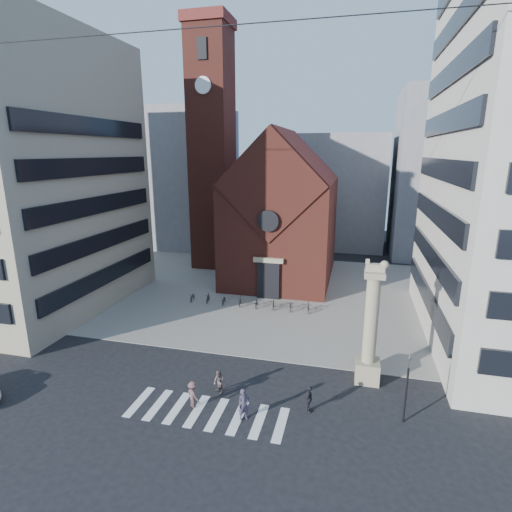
# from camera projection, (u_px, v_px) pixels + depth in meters

# --- Properties ---
(ground) EXTENTS (120.00, 120.00, 0.00)m
(ground) POSITION_uv_depth(u_px,v_px,m) (215.00, 384.00, 27.11)
(ground) COLOR black
(ground) RESTS_ON ground
(piazza) EXTENTS (46.00, 30.00, 0.05)m
(piazza) POSITION_uv_depth(u_px,v_px,m) (272.00, 292.00, 44.94)
(piazza) COLOR gray
(piazza) RESTS_ON ground
(zebra_crossing) EXTENTS (10.20, 3.20, 0.01)m
(zebra_crossing) POSITION_uv_depth(u_px,v_px,m) (207.00, 413.00, 24.17)
(zebra_crossing) COLOR white
(zebra_crossing) RESTS_ON ground
(church) EXTENTS (12.00, 16.65, 18.00)m
(church) POSITION_uv_depth(u_px,v_px,m) (283.00, 214.00, 48.59)
(church) COLOR maroon
(church) RESTS_ON ground
(campanile) EXTENTS (5.50, 5.50, 31.20)m
(campanile) POSITION_uv_depth(u_px,v_px,m) (212.00, 148.00, 51.75)
(campanile) COLOR maroon
(campanile) RESTS_ON ground
(building_left) EXTENTS (18.00, 20.00, 26.00)m
(building_left) POSITION_uv_depth(u_px,v_px,m) (14.00, 176.00, 38.84)
(building_left) COLOR gray
(building_left) RESTS_ON ground
(bg_block_left) EXTENTS (16.00, 14.00, 22.00)m
(bg_block_left) POSITION_uv_depth(u_px,v_px,m) (181.00, 178.00, 66.56)
(bg_block_left) COLOR gray
(bg_block_left) RESTS_ON ground
(bg_block_mid) EXTENTS (14.00, 12.00, 18.00)m
(bg_block_mid) POSITION_uv_depth(u_px,v_px,m) (341.00, 191.00, 65.66)
(bg_block_mid) COLOR gray
(bg_block_mid) RESTS_ON ground
(bg_block_right) EXTENTS (16.00, 14.00, 24.00)m
(bg_block_right) POSITION_uv_depth(u_px,v_px,m) (452.00, 175.00, 58.33)
(bg_block_right) COLOR gray
(bg_block_right) RESTS_ON ground
(lion_column) EXTENTS (1.63, 1.60, 8.68)m
(lion_column) POSITION_uv_depth(u_px,v_px,m) (370.00, 335.00, 26.70)
(lion_column) COLOR gray
(lion_column) RESTS_ON ground
(traffic_light) EXTENTS (0.13, 0.16, 4.30)m
(traffic_light) POSITION_uv_depth(u_px,v_px,m) (407.00, 387.00, 22.78)
(traffic_light) COLOR black
(traffic_light) RESTS_ON ground
(pedestrian_0) EXTENTS (0.85, 0.81, 1.96)m
(pedestrian_0) POSITION_uv_depth(u_px,v_px,m) (244.00, 405.00, 23.34)
(pedestrian_0) COLOR #383042
(pedestrian_0) RESTS_ON ground
(pedestrian_1) EXTENTS (0.99, 0.96, 1.61)m
(pedestrian_1) POSITION_uv_depth(u_px,v_px,m) (219.00, 382.00, 25.93)
(pedestrian_1) COLOR #5A4A48
(pedestrian_1) RESTS_ON ground
(pedestrian_2) EXTENTS (0.59, 1.06, 1.71)m
(pedestrian_2) POSITION_uv_depth(u_px,v_px,m) (309.00, 399.00, 24.09)
(pedestrian_2) COLOR #242229
(pedestrian_2) RESTS_ON ground
(pedestrian_3) EXTENTS (1.28, 1.17, 1.72)m
(pedestrian_3) POSITION_uv_depth(u_px,v_px,m) (193.00, 394.00, 24.53)
(pedestrian_3) COLOR brown
(pedestrian_3) RESTS_ON ground
(scooter_0) EXTENTS (0.80, 1.69, 0.85)m
(scooter_0) POSITION_uv_depth(u_px,v_px,m) (192.00, 297.00, 42.06)
(scooter_0) COLOR black
(scooter_0) RESTS_ON piazza
(scooter_1) EXTENTS (0.67, 1.62, 0.95)m
(scooter_1) POSITION_uv_depth(u_px,v_px,m) (208.00, 298.00, 41.64)
(scooter_1) COLOR black
(scooter_1) RESTS_ON piazza
(scooter_2) EXTENTS (0.80, 1.69, 0.85)m
(scooter_2) POSITION_uv_depth(u_px,v_px,m) (224.00, 300.00, 41.24)
(scooter_2) COLOR black
(scooter_2) RESTS_ON piazza
(scooter_3) EXTENTS (0.67, 1.62, 0.95)m
(scooter_3) POSITION_uv_depth(u_px,v_px,m) (240.00, 301.00, 40.82)
(scooter_3) COLOR black
(scooter_3) RESTS_ON piazza
(scooter_4) EXTENTS (0.80, 1.69, 0.85)m
(scooter_4) POSITION_uv_depth(u_px,v_px,m) (257.00, 303.00, 40.42)
(scooter_4) COLOR black
(scooter_4) RESTS_ON piazza
(scooter_5) EXTENTS (0.67, 1.62, 0.95)m
(scooter_5) POSITION_uv_depth(u_px,v_px,m) (273.00, 304.00, 40.00)
(scooter_5) COLOR black
(scooter_5) RESTS_ON piazza
(scooter_6) EXTENTS (0.80, 1.69, 0.85)m
(scooter_6) POSITION_uv_depth(u_px,v_px,m) (291.00, 306.00, 39.60)
(scooter_6) COLOR black
(scooter_6) RESTS_ON piazza
(scooter_7) EXTENTS (0.67, 1.62, 0.95)m
(scooter_7) POSITION_uv_depth(u_px,v_px,m) (308.00, 307.00, 39.18)
(scooter_7) COLOR black
(scooter_7) RESTS_ON piazza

